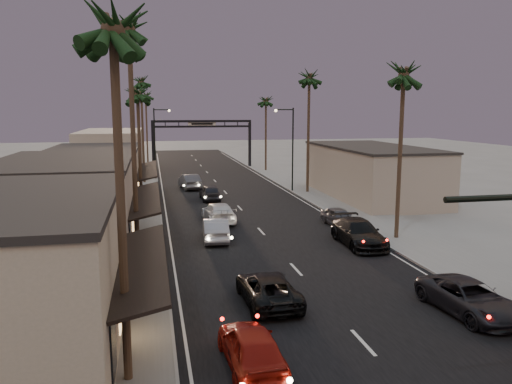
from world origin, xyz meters
name	(u,v)px	position (x,y,z in m)	size (l,w,h in m)	color
ground	(234,202)	(0.00, 40.00, 0.00)	(200.00, 200.00, 0.00)	slate
road	(227,194)	(0.00, 45.00, 0.00)	(14.00, 120.00, 0.02)	black
sidewalk_left	(136,186)	(-9.50, 52.00, 0.06)	(5.00, 92.00, 0.12)	slate
sidewalk_right	(295,182)	(9.50, 52.00, 0.06)	(5.00, 92.00, 0.12)	slate
storefront_near	(2,280)	(-13.00, 12.00, 2.75)	(8.00, 12.00, 5.50)	tan
storefront_mid	(66,206)	(-13.00, 26.00, 2.75)	(8.00, 14.00, 5.50)	#9E937F
storefront_far	(94,177)	(-13.00, 42.00, 2.50)	(8.00, 16.00, 5.00)	tan
storefront_dist	(112,152)	(-13.00, 65.00, 3.00)	(8.00, 20.00, 6.00)	#9E937F
building_right	(371,173)	(14.00, 40.00, 2.50)	(8.00, 18.00, 5.00)	#9E937F
arch	(202,132)	(0.00, 70.00, 5.53)	(15.20, 0.40, 7.27)	black
streetlight_right	(290,142)	(6.92, 45.00, 5.33)	(2.13, 0.30, 9.00)	black
streetlight_left	(157,138)	(-6.92, 58.00, 5.33)	(2.13, 0.30, 9.00)	black
palm_la	(112,14)	(-8.60, 9.00, 11.44)	(3.20, 3.20, 13.20)	#38281C
palm_lb	(129,22)	(-8.60, 22.00, 13.39)	(3.20, 3.20, 15.20)	#38281C
palm_lc	(137,89)	(-8.60, 36.00, 10.47)	(3.20, 3.20, 12.20)	#38281C
palm_ld	(141,79)	(-8.60, 55.00, 12.42)	(3.20, 3.20, 14.20)	#38281C
palm_ra	(404,68)	(8.60, 24.00, 11.44)	(3.20, 3.20, 13.20)	#38281C
palm_rb	(309,74)	(8.60, 44.00, 12.42)	(3.20, 3.20, 14.20)	#38281C
palm_rc	(266,98)	(8.60, 64.00, 10.47)	(3.20, 3.20, 12.20)	#38281C
palm_far	(146,93)	(-8.30, 78.00, 11.44)	(3.20, 3.20, 13.20)	#38281C
oncoming_red	(251,347)	(-4.51, 9.08, 0.75)	(1.77, 4.40, 1.50)	maroon
oncoming_pickup	(268,289)	(-2.65, 14.58, 0.69)	(2.30, 4.98, 1.38)	black
oncoming_silver	(215,229)	(-3.56, 26.28, 0.77)	(1.62, 4.65, 1.53)	#959499
oncoming_white	(219,212)	(-2.61, 31.78, 0.76)	(2.13, 5.23, 1.52)	silver
oncoming_dgrey	(210,193)	(-2.15, 41.58, 0.76)	(1.80, 4.46, 1.52)	black
oncoming_grey_far	(190,181)	(-3.56, 49.26, 0.83)	(1.75, 5.03, 1.66)	#434347
curbside_near	(470,298)	(5.61, 11.63, 0.72)	(2.38, 5.16, 1.43)	black
curbside_black	(358,233)	(5.41, 23.06, 0.83)	(2.33, 5.73, 1.66)	black
curbside_grey	(339,217)	(6.20, 28.56, 0.69)	(1.62, 4.02, 1.37)	#444348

